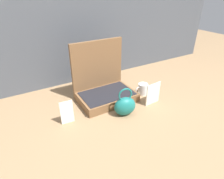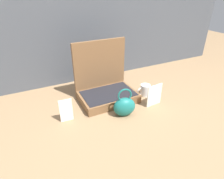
{
  "view_description": "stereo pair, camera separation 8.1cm",
  "coord_description": "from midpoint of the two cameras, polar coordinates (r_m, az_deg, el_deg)",
  "views": [
    {
      "loc": [
        -0.54,
        -0.99,
        0.78
      ],
      "look_at": [
        0.03,
        -0.02,
        0.17
      ],
      "focal_mm": 30.47,
      "sensor_mm": 36.0,
      "label": 1
    },
    {
      "loc": [
        -0.47,
        -1.03,
        0.78
      ],
      "look_at": [
        0.03,
        -0.02,
        0.17
      ],
      "focal_mm": 30.47,
      "sensor_mm": 36.0,
      "label": 2
    }
  ],
  "objects": [
    {
      "name": "ground_plane",
      "position": [
        1.38,
        -3.19,
        -6.05
      ],
      "size": [
        6.0,
        6.0,
        0.0
      ],
      "primitive_type": "plane",
      "color": "#8C6D4C"
    },
    {
      "name": "open_suitcase",
      "position": [
        1.47,
        -4.11,
        0.9
      ],
      "size": [
        0.42,
        0.3,
        0.44
      ],
      "color": "brown",
      "rests_on": "ground_plane"
    },
    {
      "name": "teal_pouch_handbag",
      "position": [
        1.29,
        2.1,
        -4.91
      ],
      "size": [
        0.17,
        0.12,
        0.2
      ],
      "color": "#196B66",
      "rests_on": "ground_plane"
    },
    {
      "name": "coffee_mug",
      "position": [
        1.55,
        7.71,
        0.12
      ],
      "size": [
        0.12,
        0.08,
        0.09
      ],
      "color": "silver",
      "rests_on": "ground_plane"
    },
    {
      "name": "info_card_left",
      "position": [
        1.25,
        -15.25,
        -6.59
      ],
      "size": [
        0.08,
        0.01,
        0.16
      ],
      "primitive_type": "cube",
      "rotation": [
        0.0,
        0.0,
        -0.07
      ],
      "color": "white",
      "rests_on": "ground_plane"
    },
    {
      "name": "poster_card_right",
      "position": [
        1.42,
        10.64,
        -1.28
      ],
      "size": [
        0.13,
        0.02,
        0.17
      ],
      "primitive_type": "cube",
      "rotation": [
        0.0,
        0.0,
        0.07
      ],
      "color": "silver",
      "rests_on": "ground_plane"
    }
  ]
}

